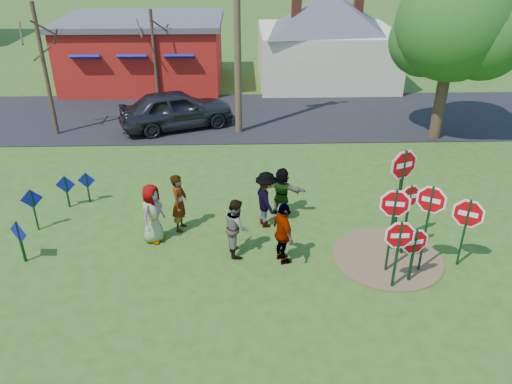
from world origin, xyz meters
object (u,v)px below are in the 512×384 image
stop_sign_b (402,175)px  person_b (179,203)px  stop_sign_d (409,203)px  utility_pole (237,15)px  stop_sign_a (399,241)px  person_a (152,213)px  suv (177,109)px  stop_sign_c (429,210)px  leafy_tree (456,30)px

stop_sign_b → person_b: bearing=145.3°
stop_sign_d → utility_pole: bearing=97.2°
person_b → stop_sign_a: bearing=-106.2°
stop_sign_a → stop_sign_b: (0.47, 1.77, 0.99)m
stop_sign_a → person_a: stop_sign_a is taller
stop_sign_a → stop_sign_b: 2.08m
stop_sign_b → suv: stop_sign_b is taller
stop_sign_c → utility_pole: size_ratio=0.28×
person_a → suv: person_a is taller
person_b → utility_pole: size_ratio=0.19×
stop_sign_c → stop_sign_d: 0.88m
stop_sign_c → person_a: size_ratio=1.48×
stop_sign_c → utility_pole: (-5.06, 10.91, 3.33)m
utility_pole → stop_sign_c: bearing=-65.1°
stop_sign_b → person_b: 6.73m
stop_sign_b → stop_sign_c: stop_sign_b is taller
suv → leafy_tree: size_ratio=0.71×
stop_sign_c → person_a: 7.92m
stop_sign_b → stop_sign_d: 0.80m
utility_pole → leafy_tree: size_ratio=1.35×
stop_sign_c → leafy_tree: 11.09m
person_b → stop_sign_d: bearing=-92.1°
stop_sign_b → suv: (-7.52, 10.50, -1.51)m
stop_sign_b → person_b: stop_sign_b is taller
stop_sign_b → suv: 13.00m
stop_sign_b → stop_sign_c: 1.27m
stop_sign_b → suv: bearing=102.7°
stop_sign_c → suv: (-8.00, 11.56, -1.02)m
person_a → suv: (-0.35, 9.79, 0.00)m
stop_sign_c → stop_sign_d: size_ratio=1.16×
person_b → utility_pole: (1.85, 8.51, 4.34)m
stop_sign_a → person_b: 6.74m
person_a → utility_pole: bearing=8.0°
stop_sign_d → suv: stop_sign_d is taller
stop_sign_c → person_a: (-7.65, 1.78, -1.02)m
stop_sign_a → suv: stop_sign_a is taller
stop_sign_b → utility_pole: 11.22m
stop_sign_c → utility_pole: 12.48m
stop_sign_d → leafy_tree: 10.55m
person_b → leafy_tree: size_ratio=0.26×
stop_sign_b → person_b: (-6.42, 1.34, -1.50)m
stop_sign_a → leafy_tree: (4.98, 10.64, 3.32)m
person_b → leafy_tree: 13.83m
stop_sign_a → stop_sign_b: size_ratio=0.64×
person_b → suv: person_b is taller
stop_sign_a → person_a: (-6.70, 2.48, -0.53)m
stop_sign_c → stop_sign_d: (-0.26, 0.81, -0.23)m
stop_sign_b → stop_sign_d: stop_sign_b is taller
stop_sign_d → utility_pole: 11.74m
person_a → person_b: size_ratio=0.99×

